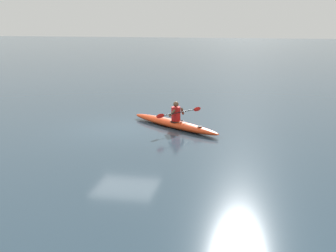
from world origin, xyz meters
The scene contains 3 objects.
ground_plane centered at (0.00, 0.00, 0.00)m, with size 160.00×160.00×0.00m, color #283D4C.
kayak centered at (-1.89, -0.47, 0.15)m, with size 4.14×3.30×0.30m.
kayaker centered at (-1.99, -0.39, 0.62)m, with size 1.45×1.92×0.76m.
Camera 1 is at (-5.06, 17.06, 4.28)m, focal length 49.53 mm.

